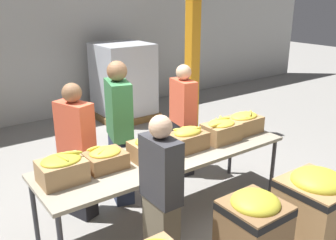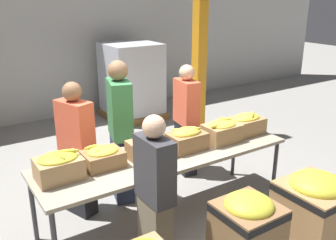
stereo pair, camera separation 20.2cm
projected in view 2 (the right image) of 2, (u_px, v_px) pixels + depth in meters
name	position (u px, v px, depth m)	size (l,w,h in m)	color
ground_plane	(166.00, 216.00, 4.44)	(30.00, 30.00, 0.00)	gray
wall_back	(43.00, 20.00, 7.29)	(16.00, 0.08, 4.00)	#B7B7B2
sorting_table	(166.00, 158.00, 4.19)	(2.92, 0.88, 0.82)	#9E937F
banana_box_0	(59.00, 166.00, 3.57)	(0.43, 0.33, 0.28)	tan
banana_box_1	(103.00, 157.00, 3.83)	(0.40, 0.31, 0.24)	olive
banana_box_2	(148.00, 147.00, 4.02)	(0.43, 0.31, 0.28)	#A37A4C
banana_box_3	(187.00, 139.00, 4.24)	(0.43, 0.29, 0.27)	olive
banana_box_4	(222.00, 131.00, 4.47)	(0.43, 0.31, 0.28)	#A37A4C
banana_box_5	(246.00, 124.00, 4.73)	(0.43, 0.32, 0.28)	#A37A4C
volunteer_0	(155.00, 196.00, 3.40)	(0.21, 0.41, 1.54)	#6B604C
volunteer_1	(186.00, 121.00, 5.30)	(0.28, 0.46, 1.60)	black
volunteer_2	(121.00, 133.00, 4.58)	(0.36, 0.53, 1.78)	#2D3856
volunteer_3	(77.00, 151.00, 4.29)	(0.35, 0.48, 1.61)	black
donation_bin_1	(246.00, 236.00, 3.33)	(0.52, 0.52, 0.87)	olive
donation_bin_2	(314.00, 208.00, 3.84)	(0.65, 0.65, 0.81)	#A37A4C
support_pillar	(200.00, 24.00, 6.41)	(0.19, 0.19, 4.00)	orange
pallet_stack_1	(132.00, 82.00, 7.74)	(1.14, 1.14, 1.55)	olive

